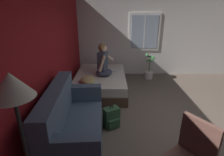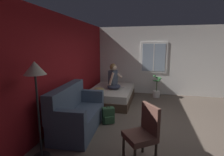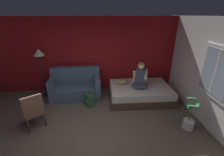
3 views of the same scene
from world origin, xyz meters
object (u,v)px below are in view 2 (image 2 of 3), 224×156
throw_pillow (99,90)px  bed (111,95)px  floor_lamp (35,78)px  potted_plant (157,89)px  person_seated (114,79)px  couch (76,113)px  backpack (108,116)px  cell_phone (123,87)px  side_chair (143,131)px

throw_pillow → bed: bearing=-24.7°
floor_lamp → potted_plant: floor_lamp is taller
bed → person_seated: 0.61m
couch → backpack: size_ratio=3.81×
couch → cell_phone: 2.54m
backpack → throw_pillow: size_ratio=0.95×
throw_pillow → cell_phone: 1.04m
backpack → cell_phone: 1.96m
cell_phone → couch: bearing=-173.4°
side_chair → throw_pillow: size_ratio=2.04×
bed → floor_lamp: 3.59m
side_chair → couch: bearing=63.0°
couch → backpack: (0.50, -0.65, -0.20)m
throw_pillow → floor_lamp: 2.89m
cell_phone → floor_lamp: 3.79m
couch → floor_lamp: 1.54m
person_seated → backpack: bearing=-172.1°
couch → side_chair: (-0.81, -1.58, 0.14)m
side_chair → potted_plant: side_chair is taller
backpack → person_seated: bearing=7.9°
bed → couch: size_ratio=1.19×
couch → cell_phone: size_ratio=12.13×
person_seated → backpack: 1.81m
backpack → floor_lamp: floor_lamp is taller
bed → potted_plant: potted_plant is taller
person_seated → throw_pillow: bearing=146.8°
bed → potted_plant: 1.81m
person_seated → backpack: person_seated is taller
bed → throw_pillow: size_ratio=4.33×
bed → backpack: 1.76m
side_chair → cell_phone: (3.25, 0.90, -0.05)m
person_seated → floor_lamp: floor_lamp is taller
bed → couch: couch is taller
cell_phone → floor_lamp: size_ratio=0.08×
potted_plant → side_chair: bearing=175.6°
backpack → potted_plant: size_ratio=0.54×
bed → backpack: (-1.73, -0.32, -0.04)m
couch → floor_lamp: (-1.13, 0.16, 1.04)m
couch → potted_plant: bearing=-31.1°
person_seated → floor_lamp: (-3.31, 0.57, 0.59)m
side_chair → potted_plant: bearing=-4.4°
side_chair → throw_pillow: bearing=32.4°
bed → side_chair: side_chair is taller
couch → potted_plant: (3.13, -1.89, -0.09)m
floor_lamp → bed: bearing=-8.2°
person_seated → couch: bearing=169.3°
couch → throw_pillow: size_ratio=3.64×
couch → person_seated: size_ratio=2.00×
cell_phone → potted_plant: 1.40m
side_chair → person_seated: bearing=21.4°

